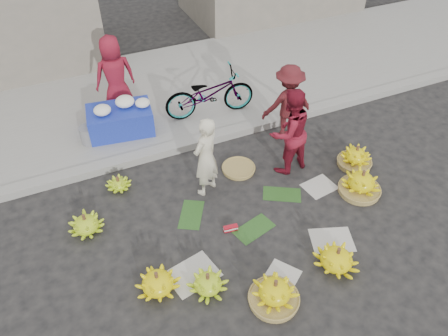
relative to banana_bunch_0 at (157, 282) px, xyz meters
name	(u,v)px	position (x,y,z in m)	size (l,w,h in m)	color
ground	(254,219)	(1.83, 0.64, -0.17)	(80.00, 80.00, 0.00)	black
curb	(203,140)	(1.83, 2.84, -0.09)	(40.00, 0.25, 0.15)	gray
sidewalk	(169,90)	(1.83, 4.94, -0.11)	(40.00, 4.00, 0.12)	gray
newspaper_scatter	(278,254)	(1.83, -0.16, -0.17)	(3.20, 1.80, 0.00)	beige
banana_leaves	(243,212)	(1.73, 0.84, -0.16)	(2.00, 1.00, 0.00)	#1F4A18
banana_bunch_0	(157,282)	(0.00, 0.00, 0.00)	(0.65, 0.65, 0.38)	#FEF00C
banana_bunch_1	(208,283)	(0.64, -0.28, -0.02)	(0.63, 0.63, 0.34)	#91C21B
banana_bunch_2	(275,293)	(1.38, -0.82, 0.03)	(0.68, 0.68, 0.47)	olive
banana_bunch_3	(337,258)	(2.49, -0.68, 0.01)	(0.74, 0.74, 0.40)	#FEF00C
banana_bunch_4	(361,183)	(3.78, 0.45, 0.04)	(0.71, 0.71, 0.48)	olive
banana_bunch_5	(356,157)	(4.15, 1.08, 0.01)	(0.71, 0.71, 0.43)	olive
banana_bunch_6	(86,224)	(-0.70, 1.50, -0.02)	(0.70, 0.70, 0.35)	#91C21B
banana_bunch_7	(119,184)	(0.00, 2.24, -0.06)	(0.39, 0.39, 0.26)	#91C21B
basket_spare	(239,169)	(2.12, 1.82, -0.13)	(0.59, 0.59, 0.07)	olive
incense_stack	(231,228)	(1.38, 0.56, -0.12)	(0.23, 0.07, 0.09)	#AE1221
vendor_cream	(206,157)	(1.39, 1.58, 0.57)	(0.54, 0.36, 1.49)	beige
vendor_red	(289,132)	(2.93, 1.53, 0.65)	(0.80, 0.62, 1.64)	maroon
man_striped	(288,103)	(3.42, 2.40, 0.60)	(1.00, 0.57, 1.54)	maroon
flower_table	(121,119)	(0.46, 3.73, 0.25)	(1.33, 0.94, 0.71)	#18299F
grey_bucket	(88,135)	(-0.21, 3.63, 0.13)	(0.31, 0.31, 0.35)	slate
flower_vendor	(115,76)	(0.61, 4.45, 0.78)	(0.81, 0.53, 1.66)	maroon
bicycle	(210,93)	(2.29, 3.57, 0.44)	(1.87, 0.65, 0.98)	gray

